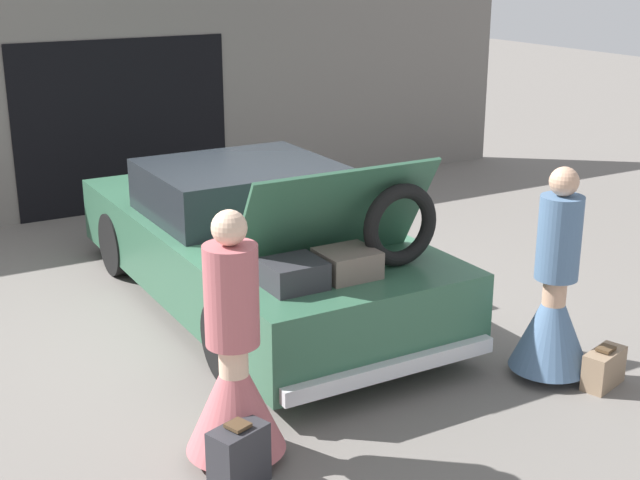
{
  "coord_description": "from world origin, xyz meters",
  "views": [
    {
      "loc": [
        -3.46,
        -7.28,
        3.24
      ],
      "look_at": [
        0.0,
        -1.27,
        0.98
      ],
      "focal_mm": 50.0,
      "sensor_mm": 36.0,
      "label": 1
    }
  ],
  "objects_px": {
    "person_left": "(234,375)",
    "suitcase_beside_right_person": "(604,368)",
    "person_right": "(553,305)",
    "suitcase_beside_left_person": "(239,456)",
    "car": "(254,242)"
  },
  "relations": [
    {
      "from": "person_right",
      "to": "suitcase_beside_right_person",
      "type": "distance_m",
      "value": 0.62
    },
    {
      "from": "suitcase_beside_left_person",
      "to": "suitcase_beside_right_person",
      "type": "height_order",
      "value": "suitcase_beside_left_person"
    },
    {
      "from": "car",
      "to": "suitcase_beside_right_person",
      "type": "bearing_deg",
      "value": -61.69
    },
    {
      "from": "car",
      "to": "person_right",
      "type": "bearing_deg",
      "value": -62.76
    },
    {
      "from": "car",
      "to": "person_left",
      "type": "bearing_deg",
      "value": -118.43
    },
    {
      "from": "person_right",
      "to": "suitcase_beside_right_person",
      "type": "height_order",
      "value": "person_right"
    },
    {
      "from": "person_left",
      "to": "suitcase_beside_left_person",
      "type": "height_order",
      "value": "person_left"
    },
    {
      "from": "person_right",
      "to": "person_left",
      "type": "bearing_deg",
      "value": 78.26
    },
    {
      "from": "person_left",
      "to": "person_right",
      "type": "relative_size",
      "value": 1.01
    },
    {
      "from": "suitcase_beside_left_person",
      "to": "suitcase_beside_right_person",
      "type": "bearing_deg",
      "value": -3.31
    },
    {
      "from": "car",
      "to": "suitcase_beside_right_person",
      "type": "relative_size",
      "value": 10.83
    },
    {
      "from": "person_right",
      "to": "suitcase_beside_right_person",
      "type": "bearing_deg",
      "value": -153.34
    },
    {
      "from": "person_left",
      "to": "person_right",
      "type": "height_order",
      "value": "person_left"
    },
    {
      "from": "person_left",
      "to": "suitcase_beside_right_person",
      "type": "height_order",
      "value": "person_left"
    },
    {
      "from": "person_left",
      "to": "car",
      "type": "bearing_deg",
      "value": 153.24
    }
  ]
}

